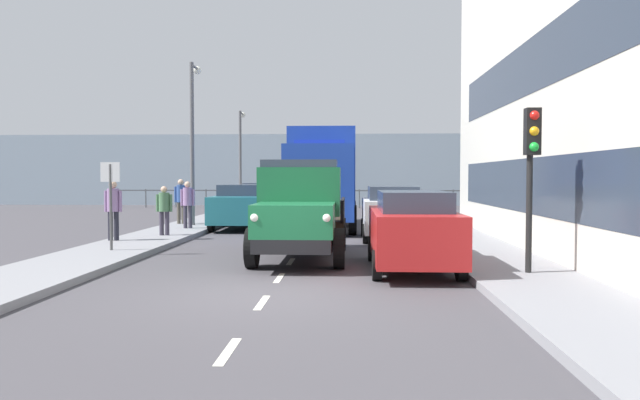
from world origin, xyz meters
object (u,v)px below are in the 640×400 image
at_px(pedestrian_with_bag, 188,201).
at_px(truck_vintage_green, 300,212).
at_px(pedestrian_couple_b, 113,205).
at_px(car_red_kerbside_near, 412,229).
at_px(lorry_cargo_blue, 323,175).
at_px(street_sign, 111,190).
at_px(car_teal_oppositeside_0, 242,206).
at_px(lamp_post_far, 241,150).
at_px(car_black_oppositeside_1, 262,201).
at_px(pedestrian_couple_a, 164,207).
at_px(lamp_post_promenade, 193,128).
at_px(pedestrian_by_lamp, 181,197).
at_px(traffic_light_near, 531,154).
at_px(car_white_kerbside_1, 392,212).
at_px(car_grey_oppositeside_2, 276,197).

bearing_deg(pedestrian_with_bag, truck_vintage_green, 123.76).
bearing_deg(pedestrian_couple_b, car_red_kerbside_near, 152.97).
bearing_deg(lorry_cargo_blue, street_sign, 59.65).
xyz_separation_m(car_teal_oppositeside_0, lamp_post_far, (2.20, -11.82, 2.69)).
relative_size(car_black_oppositeside_1, pedestrian_couple_a, 2.59).
xyz_separation_m(pedestrian_with_bag, lamp_post_promenade, (0.21, -1.64, 2.76)).
xyz_separation_m(pedestrian_with_bag, pedestrian_by_lamp, (0.83, -2.02, 0.05)).
xyz_separation_m(traffic_light_near, lamp_post_promenade, (9.62, -11.32, 1.44)).
height_order(car_white_kerbside_1, pedestrian_couple_b, pedestrian_couple_b).
relative_size(car_grey_oppositeside_2, lamp_post_promenade, 0.65).
distance_m(pedestrian_with_bag, street_sign, 6.51).
relative_size(truck_vintage_green, car_red_kerbside_near, 1.30).
bearing_deg(lamp_post_far, lorry_cargo_blue, 115.72).
relative_size(car_red_kerbside_near, lamp_post_far, 0.76).
relative_size(car_black_oppositeside_1, traffic_light_near, 1.27).
bearing_deg(pedestrian_by_lamp, pedestrian_couple_b, 87.85).
bearing_deg(lamp_post_promenade, pedestrian_with_bag, 97.33).
bearing_deg(car_grey_oppositeside_2, lamp_post_promenade, 79.49).
bearing_deg(pedestrian_couple_a, car_white_kerbside_1, -176.49).
height_order(pedestrian_couple_b, traffic_light_near, traffic_light_near).
xyz_separation_m(car_teal_oppositeside_0, lamp_post_promenade, (1.94, -0.32, 3.02)).
bearing_deg(car_teal_oppositeside_0, car_white_kerbside_1, 147.80).
bearing_deg(car_black_oppositeside_1, truck_vintage_green, 102.32).
distance_m(car_teal_oppositeside_0, pedestrian_by_lamp, 2.67).
relative_size(car_teal_oppositeside_0, car_grey_oppositeside_2, 0.98).
bearing_deg(car_teal_oppositeside_0, pedestrian_with_bag, 37.41).
bearing_deg(car_white_kerbside_1, pedestrian_couple_b, 13.95).
relative_size(pedestrian_couple_a, pedestrian_with_bag, 0.92).
bearing_deg(car_grey_oppositeside_2, pedestrian_by_lamp, 75.76).
height_order(truck_vintage_green, pedestrian_couple_a, truck_vintage_green).
height_order(truck_vintage_green, car_red_kerbside_near, truck_vintage_green).
bearing_deg(car_white_kerbside_1, truck_vintage_green, 62.42).
xyz_separation_m(car_black_oppositeside_1, street_sign, (1.94, 13.05, 0.79)).
distance_m(truck_vintage_green, car_grey_oppositeside_2, 19.38).
relative_size(car_red_kerbside_near, pedestrian_couple_b, 2.47).
bearing_deg(pedestrian_couple_a, pedestrian_couple_b, 57.90).
relative_size(car_red_kerbside_near, traffic_light_near, 1.36).
relative_size(pedestrian_by_lamp, lamp_post_promenade, 0.28).
height_order(car_grey_oppositeside_2, pedestrian_by_lamp, pedestrian_by_lamp).
bearing_deg(car_grey_oppositeside_2, pedestrian_couple_a, 83.10).
distance_m(car_red_kerbside_near, street_sign, 7.75).
distance_m(truck_vintage_green, pedestrian_couple_b, 6.41).
relative_size(pedestrian_with_bag, lamp_post_far, 0.30).
distance_m(pedestrian_couple_a, traffic_light_near, 11.90).
distance_m(lorry_cargo_blue, street_sign, 9.99).
bearing_deg(car_teal_oppositeside_0, pedestrian_by_lamp, -15.16).
bearing_deg(lamp_post_far, traffic_light_near, 113.40).
relative_size(car_teal_oppositeside_0, street_sign, 1.78).
relative_size(car_teal_oppositeside_0, lamp_post_promenade, 0.64).
bearing_deg(lorry_cargo_blue, pedestrian_couple_b, 47.05).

